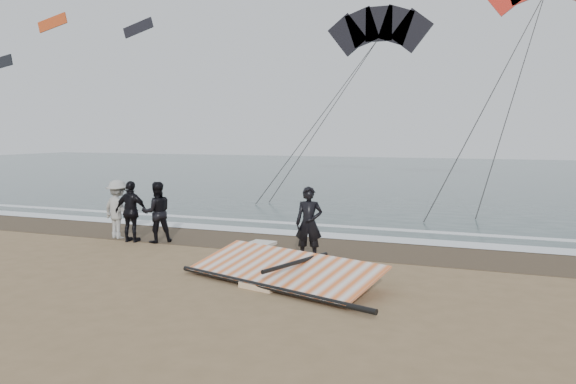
% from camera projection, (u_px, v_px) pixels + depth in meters
% --- Properties ---
extents(ground, '(120.00, 120.00, 0.00)m').
position_uv_depth(ground, '(226.00, 285.00, 11.32)').
color(ground, '#8C704C').
rests_on(ground, ground).
extents(sea, '(120.00, 54.00, 0.02)m').
position_uv_depth(sea, '(431.00, 174.00, 41.90)').
color(sea, '#233838').
rests_on(sea, ground).
extents(wet_sand, '(120.00, 2.80, 0.01)m').
position_uv_depth(wet_sand, '(302.00, 244.00, 15.49)').
color(wet_sand, '#4C3D2B').
rests_on(wet_sand, ground).
extents(foam_near, '(120.00, 0.90, 0.01)m').
position_uv_depth(foam_near, '(318.00, 235.00, 16.78)').
color(foam_near, white).
rests_on(foam_near, sea).
extents(foam_far, '(120.00, 0.45, 0.01)m').
position_uv_depth(foam_far, '(334.00, 226.00, 18.36)').
color(foam_far, white).
rests_on(foam_far, sea).
extents(man_main, '(0.72, 0.54, 1.78)m').
position_uv_depth(man_main, '(309.00, 224.00, 13.45)').
color(man_main, black).
rests_on(man_main, ground).
extents(board_white, '(1.39, 2.87, 0.11)m').
position_uv_depth(board_white, '(293.00, 273.00, 12.04)').
color(board_white, silver).
rests_on(board_white, ground).
extents(board_cream, '(0.81, 2.47, 0.10)m').
position_uv_depth(board_cream, '(245.00, 250.00, 14.43)').
color(board_cream, silver).
rests_on(board_cream, ground).
extents(trio_cluster, '(2.54, 1.08, 1.72)m').
position_uv_depth(trio_cluster, '(134.00, 211.00, 15.91)').
color(trio_cluster, black).
rests_on(trio_cluster, ground).
extents(sail_rig, '(4.59, 2.96, 0.52)m').
position_uv_depth(sail_rig, '(282.00, 271.00, 11.62)').
color(sail_rig, black).
rests_on(sail_rig, ground).
extents(kite_dark, '(6.83, 6.00, 14.77)m').
position_uv_depth(kite_dark, '(378.00, 33.00, 32.76)').
color(kite_dark, black).
rests_on(kite_dark, ground).
extents(distant_kites, '(20.93, 6.12, 8.00)m').
position_uv_depth(distant_kites, '(38.00, 27.00, 48.96)').
color(distant_kites, black).
rests_on(distant_kites, ground).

